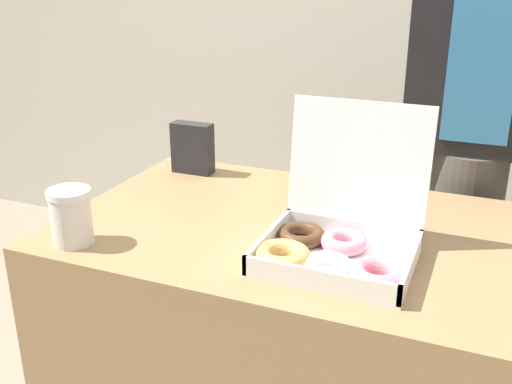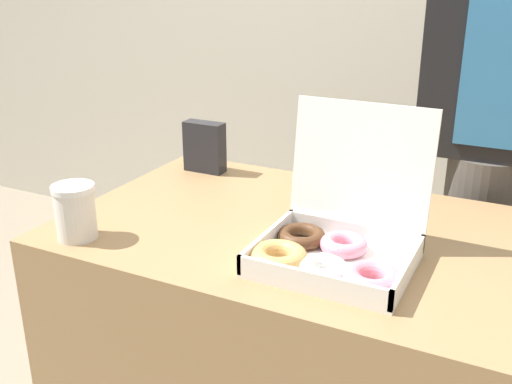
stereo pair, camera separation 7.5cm
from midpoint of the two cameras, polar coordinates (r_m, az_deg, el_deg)
name	(u,v)px [view 1 (the left image)]	position (r m, az deg, el deg)	size (l,w,h in m)	color
table	(332,379)	(1.46, 5.76, -17.35)	(1.20, 0.66, 0.75)	#99754C
donut_box	(333,241)	(1.13, 5.46, -4.70)	(0.33, 0.29, 0.28)	white
coffee_cup	(71,216)	(1.25, -18.86, -2.24)	(0.09, 0.09, 0.11)	silver
napkin_holder	(193,148)	(1.61, -7.40, 4.16)	(0.11, 0.04, 0.14)	#232328
person_customer	(477,118)	(1.62, 19.04, 6.67)	(0.35, 0.22, 1.58)	#4C4742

